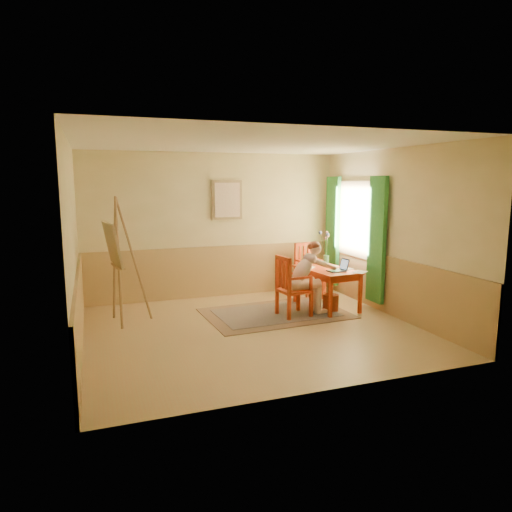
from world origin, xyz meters
name	(u,v)px	position (x,y,z in m)	size (l,w,h in m)	color
room	(253,239)	(0.00, 0.00, 1.40)	(5.04, 4.54, 2.84)	tan
wainscot	(237,287)	(0.00, 0.80, 0.50)	(5.00, 4.50, 1.00)	tan
window	(354,230)	(2.42, 1.10, 1.35)	(0.12, 2.01, 2.20)	white
wall_portrait	(227,200)	(0.25, 2.20, 1.90)	(0.60, 0.05, 0.76)	olive
rug	(276,313)	(0.66, 0.67, 0.01)	(2.48, 1.72, 0.02)	#8C7251
table	(327,273)	(1.66, 0.72, 0.63)	(0.86, 1.28, 0.72)	#BA3812
chair_left	(291,287)	(0.84, 0.43, 0.52)	(0.53, 0.51, 1.04)	#BA3812
chair_back	(309,269)	(1.81, 1.77, 0.52)	(0.52, 0.54, 1.03)	#BA3812
figure	(307,275)	(1.13, 0.46, 0.69)	(0.95, 0.46, 1.26)	beige
laptop	(339,269)	(1.74, 0.44, 0.76)	(0.37, 0.25, 0.21)	#1E2338
papers	(335,269)	(1.79, 0.66, 0.72)	(0.99, 1.00, 0.00)	white
vase	(326,249)	(1.86, 1.15, 1.01)	(0.21, 0.32, 0.63)	#3F724C
wastebasket	(331,303)	(1.63, 0.50, 0.15)	(0.28, 0.28, 0.30)	#A04322
easel	(115,249)	(-1.92, 1.04, 1.21)	(0.73, 0.91, 2.04)	olive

